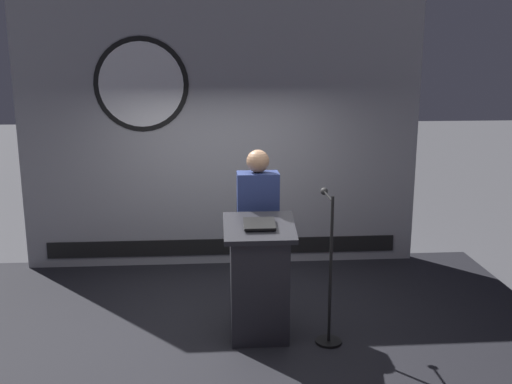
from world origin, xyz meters
TOP-DOWN VIEW (x-y plane):
  - ground_plane at (0.00, 0.00)m, footprint 40.00×40.00m
  - stage_platform at (0.00, 0.00)m, footprint 6.40×4.00m
  - banner_display at (-0.02, 1.85)m, footprint 4.81×0.12m
  - podium at (0.29, -0.25)m, footprint 0.64×0.50m
  - speaker_person at (0.31, 0.23)m, footprint 0.40×0.26m
  - microphone_stand at (0.91, -0.35)m, footprint 0.24×0.55m

SIDE VIEW (x-z plane):
  - ground_plane at x=0.00m, z-range 0.00..0.00m
  - stage_platform at x=0.00m, z-range 0.00..0.30m
  - microphone_stand at x=0.91m, z-range 0.09..1.47m
  - podium at x=0.29m, z-range 0.28..1.44m
  - speaker_person at x=0.31m, z-range 0.32..2.01m
  - banner_display at x=-0.02m, z-range 0.30..3.69m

